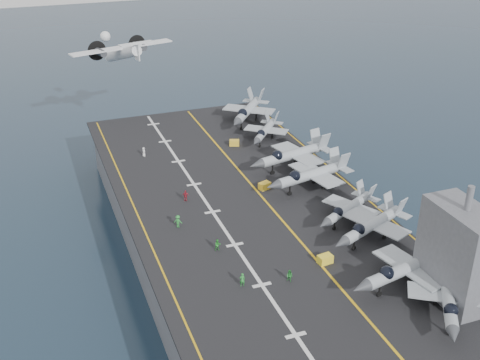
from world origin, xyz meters
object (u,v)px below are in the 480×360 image
object	(u,v)px
island_superstructure	(461,243)
fighter_jet_0	(448,297)
transport_plane	(123,54)
tow_cart_a	(325,259)

from	to	relation	value
island_superstructure	fighter_jet_0	distance (m)	6.41
fighter_jet_0	transport_plane	xyz separation A→B (m)	(-21.47, 83.81, 10.18)
island_superstructure	transport_plane	world-z (taller)	transport_plane
tow_cart_a	transport_plane	bearing A→B (deg)	100.63
tow_cart_a	fighter_jet_0	bearing A→B (deg)	-59.42
tow_cart_a	island_superstructure	bearing A→B (deg)	-45.99
fighter_jet_0	tow_cart_a	bearing A→B (deg)	120.58
fighter_jet_0	transport_plane	distance (m)	87.11
fighter_jet_0	tow_cart_a	distance (m)	16.64
fighter_jet_0	transport_plane	bearing A→B (deg)	104.37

